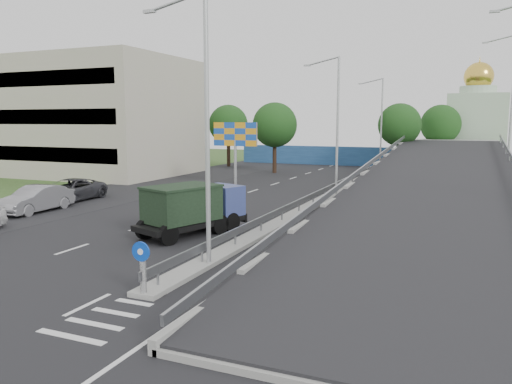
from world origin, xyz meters
The scene contains 21 objects.
ground centered at (0.00, 0.00, 0.00)m, with size 160.00×160.00×0.00m, color #2D4C1E.
road_surface centered at (-3.00, 20.00, 0.00)m, with size 26.00×90.00×0.04m, color black.
parking_strip centered at (-16.00, 20.00, 0.00)m, with size 8.00×90.00×0.05m, color black.
median centered at (0.00, 24.00, 0.10)m, with size 1.00×44.00×0.20m, color gray.
overpass_ramp centered at (7.50, 24.00, 1.75)m, with size 10.00×50.00×3.50m.
median_guardrail centered at (0.00, 24.00, 0.75)m, with size 0.09×44.00×0.71m.
sign_bollard centered at (0.00, 2.17, 1.03)m, with size 0.64×0.23×1.67m.
lamp_post_near centered at (0.11, 6.00, 5.81)m, with size 2.74×0.18×10.08m.
lamp_post_mid centered at (0.11, 26.00, 5.81)m, with size 2.74×0.18×10.08m.
lamp_post_far centered at (0.11, 46.00, 5.81)m, with size 2.74×0.18×10.08m.
beige_building centered at (-30.00, 32.00, 6.00)m, with size 24.00×14.00×12.00m, color #ADAB91.
blue_wall centered at (-4.00, 52.00, 1.20)m, with size 30.00×0.50×2.40m, color navy.
church centered at (10.00, 60.00, 5.31)m, with size 7.00×7.00×13.80m.
billboard centered at (-9.00, 28.00, 4.19)m, with size 4.00×0.24×5.50m.
tree_left_mid centered at (-10.00, 40.00, 5.18)m, with size 4.80×4.80×7.60m.
tree_median_far centered at (2.00, 48.00, 5.18)m, with size 4.80×4.80×7.60m.
tree_left_far centered at (-18.00, 45.00, 5.18)m, with size 4.80×4.80×7.60m.
tree_ramp_far centered at (6.00, 55.00, 5.18)m, with size 4.80×4.80×7.60m.
dump_truck centered at (-3.09, 10.69, 1.40)m, with size 3.89×6.09×2.53m.
parked_car_b centered at (-15.16, 12.23, 0.83)m, with size 1.75×5.02×1.65m, color gray.
parked_car_c centered at (-16.36, 16.36, 0.78)m, with size 2.60×5.63×1.56m, color #313136.
Camera 1 is at (9.26, -10.44, 5.60)m, focal length 35.00 mm.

